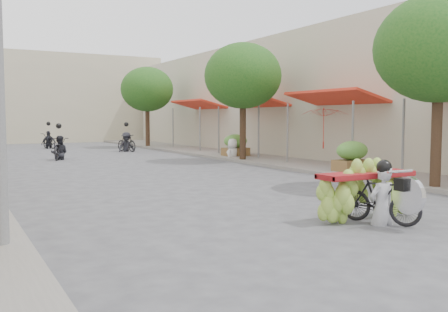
# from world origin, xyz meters

# --- Properties ---
(ground) EXTENTS (120.00, 120.00, 0.00)m
(ground) POSITION_xyz_m (0.00, 0.00, 0.00)
(ground) COLOR #55555A
(ground) RESTS_ON ground
(sidewalk_right) EXTENTS (4.00, 60.00, 0.12)m
(sidewalk_right) POSITION_xyz_m (7.00, 15.00, 0.06)
(sidewalk_right) COLOR gray
(sidewalk_right) RESTS_ON ground
(shophouse_row_right) EXTENTS (9.77, 40.00, 6.00)m
(shophouse_row_right) POSITION_xyz_m (11.99, 14.00, 3.00)
(shophouse_row_right) COLOR #BAB29A
(shophouse_row_right) RESTS_ON ground
(far_building) EXTENTS (20.00, 6.00, 7.00)m
(far_building) POSITION_xyz_m (0.00, 38.00, 3.50)
(far_building) COLOR #BCB194
(far_building) RESTS_ON ground
(street_tree_near) EXTENTS (3.40, 3.40, 5.25)m
(street_tree_near) POSITION_xyz_m (5.40, 4.00, 3.78)
(street_tree_near) COLOR #3A2719
(street_tree_near) RESTS_ON ground
(street_tree_mid) EXTENTS (3.40, 3.40, 5.25)m
(street_tree_mid) POSITION_xyz_m (5.40, 14.00, 3.78)
(street_tree_mid) COLOR #3A2719
(street_tree_mid) RESTS_ON ground
(street_tree_far) EXTENTS (3.40, 3.40, 5.25)m
(street_tree_far) POSITION_xyz_m (5.40, 26.00, 3.78)
(street_tree_far) COLOR #3A2719
(street_tree_far) RESTS_ON ground
(produce_crate_mid) EXTENTS (1.20, 0.88, 1.16)m
(produce_crate_mid) POSITION_xyz_m (6.20, 8.00, 0.71)
(produce_crate_mid) COLOR brown
(produce_crate_mid) RESTS_ON ground
(produce_crate_far) EXTENTS (1.20, 0.88, 1.16)m
(produce_crate_far) POSITION_xyz_m (6.20, 16.00, 0.71)
(produce_crate_far) COLOR brown
(produce_crate_far) RESTS_ON ground
(banana_motorbike) EXTENTS (2.20, 1.78, 1.99)m
(banana_motorbike) POSITION_xyz_m (0.94, 1.85, 0.68)
(banana_motorbike) COLOR black
(banana_motorbike) RESTS_ON ground
(market_umbrella) EXTENTS (1.90, 1.90, 1.55)m
(market_umbrella) POSITION_xyz_m (6.03, 9.27, 2.37)
(market_umbrella) COLOR #AC2016
(market_umbrella) RESTS_ON ground
(pedestrian) EXTENTS (0.98, 0.84, 1.71)m
(pedestrian) POSITION_xyz_m (5.76, 15.52, 0.97)
(pedestrian) COLOR white
(pedestrian) RESTS_ON ground
(bg_motorbike_a) EXTENTS (1.30, 1.90, 1.95)m
(bg_motorbike_a) POSITION_xyz_m (-1.49, 19.17, 0.73)
(bg_motorbike_a) COLOR black
(bg_motorbike_a) RESTS_ON ground
(bg_motorbike_b) EXTENTS (1.17, 1.83, 1.95)m
(bg_motorbike_b) POSITION_xyz_m (2.98, 22.97, 0.84)
(bg_motorbike_b) COLOR black
(bg_motorbike_b) RESTS_ON ground
(bg_motorbike_c) EXTENTS (1.06, 1.81, 1.95)m
(bg_motorbike_c) POSITION_xyz_m (-0.42, 28.20, 0.78)
(bg_motorbike_c) COLOR black
(bg_motorbike_c) RESTS_ON ground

